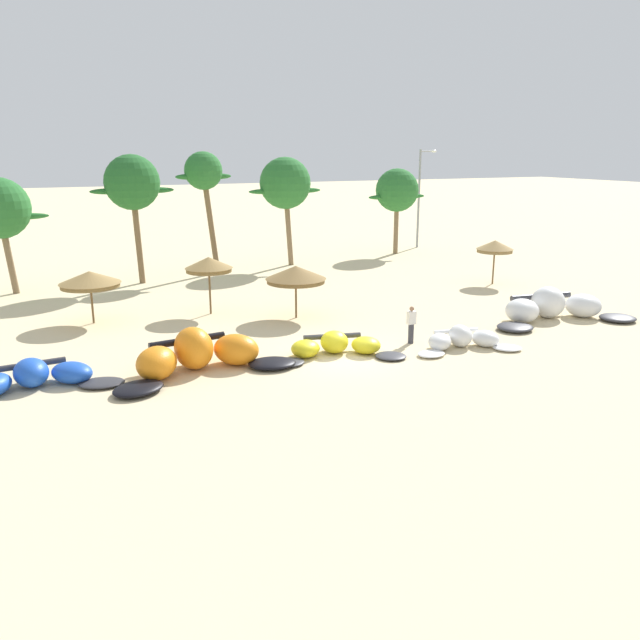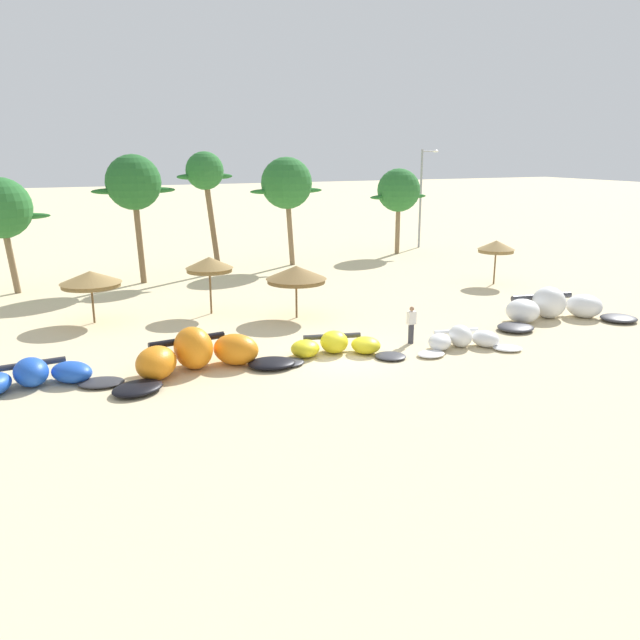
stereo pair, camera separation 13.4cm
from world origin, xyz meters
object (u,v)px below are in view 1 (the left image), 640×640
Objects in this scene: person_near_kites at (411,325)px; beach_umbrella_middle at (209,264)px; palm_center_left at (204,174)px; lamppost_west_center at (420,193)px; palm_left_of_gap at (132,184)px; kite_left_of_center at (336,346)px; kite_center at (463,340)px; kite_left at (198,356)px; palm_right_of_gap at (397,191)px; beach_umbrella_near_van at (90,279)px; beach_umbrella_near_palms at (296,274)px; palm_center_right at (285,184)px; beach_umbrella_outermost at (495,246)px; kite_far_left at (33,378)px; kite_right_of_center at (553,308)px.

beach_umbrella_middle is at bearing 127.22° from person_near_kites.
lamppost_west_center is (19.30, 4.40, -1.98)m from palm_center_left.
lamppost_west_center reaches higher than palm_left_of_gap.
lamppost_west_center is at bearing 51.18° from kite_left_of_center.
lamppost_west_center is (13.89, 25.09, 4.17)m from kite_center.
kite_left is 30.34m from palm_right_of_gap.
beach_umbrella_near_van is 0.36× the size of lamppost_west_center.
kite_left is 2.45× the size of beach_umbrella_near_palms.
beach_umbrella_near_palms is at bearing -133.74° from palm_right_of_gap.
kite_left is 0.96× the size of palm_center_right.
kite_left is 8.97m from beach_umbrella_middle.
beach_umbrella_near_van is at bearing 179.23° from beach_umbrella_outermost.
palm_right_of_gap reaches higher than kite_left_of_center.
beach_umbrella_outermost is (26.17, 7.97, 1.94)m from kite_far_left.
palm_center_right is (-9.20, 11.37, 3.38)m from beach_umbrella_outermost.
beach_umbrella_outermost is at bearing 16.95° from kite_far_left.
palm_center_left is at bearing 101.20° from person_near_kites.
lamppost_west_center is at bearing 43.82° from beach_umbrella_near_palms.
palm_center_right is (11.30, 19.89, 5.09)m from kite_left.
kite_center is 2.93× the size of person_near_kites.
beach_umbrella_near_palms is 0.45× the size of palm_right_of_gap.
beach_umbrella_outermost is at bearing 46.32° from kite_center.
kite_left_of_center is 12.07m from kite_right_of_center.
kite_far_left reaches higher than kite_center.
beach_umbrella_middle is at bearing -104.00° from palm_center_left.
kite_center is 1.76× the size of beach_umbrella_outermost.
beach_umbrella_middle is at bearing -179.39° from beach_umbrella_outermost.
beach_umbrella_near_van is (-13.66, 10.50, 1.79)m from kite_center.
beach_umbrella_near_palms is 14.42m from beach_umbrella_outermost.
palm_right_of_gap is (18.45, 12.98, 2.38)m from beach_umbrella_middle.
kite_right_of_center is at bearing 3.98° from person_near_kites.
palm_center_left is at bearing 74.25° from kite_left.
kite_left is at bearing -71.96° from beach_umbrella_near_van.
palm_center_left is 16.03m from palm_right_of_gap.
kite_left is at bearing -5.56° from kite_far_left.
beach_umbrella_outermost is 18.89m from palm_center_left.
kite_right_of_center is 24.79m from palm_left_of_gap.
beach_umbrella_near_van reaches higher than kite_left_of_center.
kite_right_of_center is 2.70× the size of beach_umbrella_middle.
beach_umbrella_near_palms reaches higher than person_near_kites.
kite_left_of_center is 1.90× the size of beach_umbrella_middle.
palm_right_of_gap reaches higher than beach_umbrella_middle.
beach_umbrella_near_van is 0.36× the size of palm_center_left.
kite_center is 0.59× the size of lamppost_west_center.
kite_left is 4.48× the size of person_near_kites.
palm_right_of_gap reaches higher than beach_umbrella_near_van.
palm_right_of_gap is (10.38, 22.98, 4.55)m from kite_center.
lamppost_west_center is (18.33, 17.59, 2.35)m from beach_umbrella_near_palms.
kite_far_left is 8.92m from beach_umbrella_near_van.
beach_umbrella_middle reaches higher than beach_umbrella_near_van.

